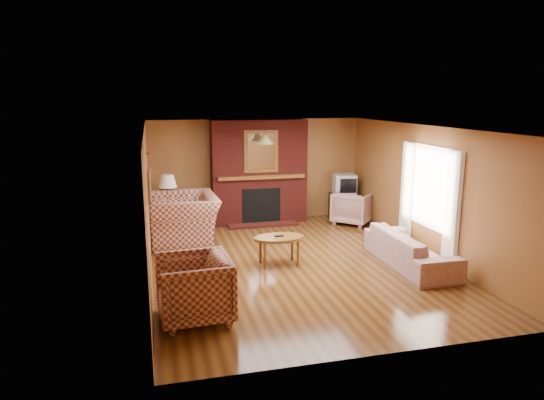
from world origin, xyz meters
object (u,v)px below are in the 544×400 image
object	(u,v)px
floral_sofa	(410,249)
floral_armchair	(353,208)
coffee_table	(279,240)
table_lamp	(168,188)
fireplace	(259,173)
plaid_loveseat	(183,219)
tv_stand	(343,206)
plaid_armchair	(194,288)
crt_tv	(344,184)
side_table	(169,219)

from	to	relation	value
floral_sofa	floral_armchair	distance (m)	2.94
coffee_table	table_lamp	bearing A→B (deg)	126.05
fireplace	floral_armchair	size ratio (longest dim) A/B	2.89
plaid_loveseat	tv_stand	xyz separation A→B (m)	(3.90, 1.07, -0.18)
plaid_loveseat	table_lamp	world-z (taller)	table_lamp
floral_sofa	table_lamp	size ratio (longest dim) A/B	3.33
plaid_armchair	coffee_table	world-z (taller)	plaid_armchair
fireplace	crt_tv	world-z (taller)	fireplace
fireplace	coffee_table	size ratio (longest dim) A/B	2.71
fireplace	floral_sofa	size ratio (longest dim) A/B	1.15
fireplace	tv_stand	bearing A→B (deg)	-5.15
fireplace	floral_sofa	distance (m)	4.17
plaid_loveseat	tv_stand	world-z (taller)	plaid_loveseat
table_lamp	tv_stand	size ratio (longest dim) A/B	1.01
side_table	crt_tv	distance (m)	4.20
plaid_armchair	side_table	size ratio (longest dim) A/B	1.44
side_table	tv_stand	size ratio (longest dim) A/B	1.07
coffee_table	tv_stand	distance (m)	3.67
coffee_table	tv_stand	bearing A→B (deg)	49.93
floral_sofa	side_table	world-z (taller)	side_table
fireplace	coffee_table	bearing A→B (deg)	-95.94
floral_armchair	coffee_table	distance (m)	3.34
plaid_loveseat	plaid_armchair	distance (m)	3.54
fireplace	side_table	distance (m)	2.33
plaid_loveseat	side_table	xyz separation A→B (m)	(-0.25, 0.72, -0.16)
floral_armchair	crt_tv	distance (m)	0.68
side_table	table_lamp	world-z (taller)	table_lamp
plaid_armchair	coffee_table	distance (m)	2.44
fireplace	plaid_armchair	distance (m)	5.23
crt_tv	plaid_loveseat	bearing A→B (deg)	-164.70
plaid_armchair	fireplace	bearing A→B (deg)	154.38
side_table	plaid_loveseat	bearing A→B (deg)	-70.92
table_lamp	floral_armchair	bearing A→B (deg)	-1.86
table_lamp	crt_tv	distance (m)	4.17
fireplace	table_lamp	bearing A→B (deg)	-165.71
floral_sofa	coffee_table	distance (m)	2.30
plaid_armchair	crt_tv	size ratio (longest dim) A/B	1.65
plaid_loveseat	crt_tv	xyz separation A→B (m)	(3.90, 1.07, 0.36)
table_lamp	coffee_table	bearing A→B (deg)	-53.95
crt_tv	fireplace	bearing A→B (deg)	174.70
side_table	tv_stand	xyz separation A→B (m)	(4.15, 0.35, -0.02)
fireplace	table_lamp	distance (m)	2.17
plaid_loveseat	side_table	world-z (taller)	plaid_loveseat
floral_armchair	tv_stand	bearing A→B (deg)	-41.25
plaid_loveseat	coffee_table	xyz separation A→B (m)	(1.54, -1.73, -0.04)
floral_sofa	table_lamp	distance (m)	5.09
plaid_loveseat	side_table	bearing A→B (deg)	-163.02
fireplace	table_lamp	size ratio (longest dim) A/B	3.82
plaid_loveseat	tv_stand	size ratio (longest dim) A/B	2.45
table_lamp	tv_stand	bearing A→B (deg)	4.82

